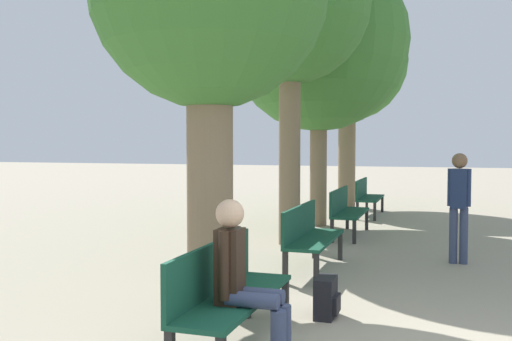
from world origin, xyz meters
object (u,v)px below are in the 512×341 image
Objects in this scene: bench_row_2 at (346,208)px; tree_row_1 at (290,6)px; bench_row_0 at (226,288)px; person_seated at (244,275)px; backpack at (326,298)px; tree_row_3 at (347,64)px; bench_row_1 at (309,233)px; tree_row_2 at (319,43)px; pedestrian_mid at (459,201)px; bench_row_3 at (367,195)px.

tree_row_1 is (-0.75, -1.19, 3.47)m from bench_row_2.
person_seated is at bearing -42.62° from bench_row_0.
backpack is (0.63, -5.02, -0.31)m from bench_row_2.
tree_row_3 reaches higher than bench_row_2.
person_seated is 3.21× the size of backpack.
bench_row_2 is at bearing 97.13° from backpack.
backpack is (0.63, -1.97, -0.31)m from bench_row_1.
pedestrian_mid is (2.66, -3.11, -2.86)m from tree_row_2.
bench_row_2 is (0.00, 6.10, 0.00)m from bench_row_0.
tree_row_2 is 14.27× the size of backpack.
pedestrian_mid is (2.66, -0.78, -3.08)m from tree_row_1.
bench_row_2 is 1.00× the size of bench_row_3.
person_seated reaches higher than bench_row_3.
bench_row_2 is at bearing 92.09° from person_seated.
bench_row_0 is at bearing -90.00° from bench_row_3.
bench_row_3 is 1.12× the size of pedestrian_mid.
bench_row_3 is 0.32× the size of tree_row_3.
bench_row_2 and bench_row_3 have the same top height.
tree_row_3 is at bearing 90.00° from tree_row_1.
bench_row_3 is at bearing 79.90° from tree_row_1.
bench_row_1 is 5.36m from tree_row_2.
tree_row_2 is (-0.75, 4.19, 3.25)m from bench_row_1.
tree_row_2 is at bearing 97.53° from person_seated.
pedestrian_mid is (1.91, -5.02, 0.39)m from bench_row_3.
bench_row_0 reaches higher than backpack.
bench_row_0 is 4.56m from pedestrian_mid.
tree_row_2 is 4.45× the size of person_seated.
pedestrian_mid is at bearing -69.15° from bench_row_3.
bench_row_3 is at bearing 90.00° from bench_row_0.
tree_row_2 is 4.99m from pedestrian_mid.
tree_row_2 reaches higher than backpack.
tree_row_1 is (-0.75, 1.86, 3.47)m from bench_row_1.
pedestrian_mid is at bearing -16.31° from tree_row_1.
pedestrian_mid is at bearing -49.43° from tree_row_2.
tree_row_3 reaches higher than bench_row_0.
bench_row_0 is 0.32× the size of tree_row_1.
tree_row_3 reaches higher than pedestrian_mid.
pedestrian_mid is (1.68, 4.34, 0.22)m from person_seated.
tree_row_3 reaches higher than bench_row_1.
pedestrian_mid reaches higher than bench_row_1.
tree_row_2 is at bearing 100.20° from bench_row_1.
tree_row_2 is 8.12m from person_seated.
tree_row_2 is 3.59× the size of pedestrian_mid.
person_seated is at bearing -87.91° from bench_row_2.
bench_row_1 is (0.00, 3.05, 0.00)m from bench_row_0.
person_seated is (0.98, -11.12, -3.16)m from tree_row_3.
pedestrian_mid is (2.66, -6.79, -2.93)m from tree_row_3.
bench_row_1 and bench_row_3 have the same top height.
bench_row_2 is at bearing -81.10° from tree_row_3.
bench_row_3 is 5.38m from pedestrian_mid.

